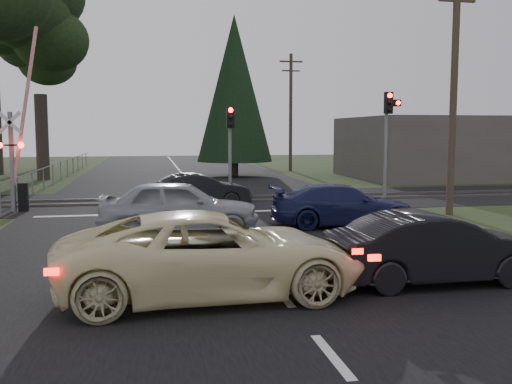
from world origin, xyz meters
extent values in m
plane|color=#283216|center=(0.00, 0.00, 0.00)|extent=(120.00, 120.00, 0.00)
cube|color=black|center=(0.00, 10.00, 0.01)|extent=(14.00, 100.00, 0.01)
cube|color=black|center=(0.00, 12.00, 0.01)|extent=(120.00, 8.00, 0.01)
cube|color=silver|center=(0.00, 8.20, 0.01)|extent=(13.00, 0.35, 0.00)
cube|color=#59544C|center=(0.00, 11.20, 0.05)|extent=(120.00, 0.12, 0.10)
cube|color=#59544C|center=(0.00, 12.80, 0.05)|extent=(120.00, 0.12, 0.10)
cylinder|color=slate|center=(-7.50, 9.80, 1.90)|extent=(0.18, 0.18, 3.80)
cube|color=white|center=(-7.50, 9.70, 3.40)|extent=(0.88, 0.03, 0.88)
cube|color=white|center=(-7.50, 9.70, 3.40)|extent=(0.88, 0.03, 0.88)
cube|color=black|center=(-7.50, 9.72, 2.55)|extent=(0.90, 0.06, 0.06)
sphere|color=#FF0C07|center=(-7.88, 9.65, 2.55)|extent=(0.22, 0.22, 0.22)
sphere|color=#FF0C07|center=(-7.12, 9.65, 2.55)|extent=(0.22, 0.22, 0.22)
cube|color=black|center=(-7.15, 9.80, 0.55)|extent=(0.35, 0.25, 1.10)
cube|color=red|center=(-6.95, 9.80, 4.00)|extent=(1.16, 0.10, 5.93)
cylinder|color=slate|center=(7.50, 9.60, 1.90)|extent=(0.14, 0.14, 3.80)
cube|color=black|center=(7.50, 9.42, 4.25)|extent=(0.32, 0.24, 0.90)
sphere|color=#FF0C07|center=(7.50, 9.29, 4.55)|extent=(0.20, 0.20, 0.20)
sphere|color=black|center=(7.50, 9.29, 4.25)|extent=(0.18, 0.18, 0.18)
sphere|color=black|center=(7.50, 9.29, 3.95)|extent=(0.18, 0.18, 0.18)
cube|color=black|center=(7.88, 9.42, 4.25)|extent=(0.28, 0.22, 0.28)
sphere|color=#FF0C07|center=(7.88, 9.30, 4.25)|extent=(0.18, 0.18, 0.18)
cylinder|color=slate|center=(1.00, 10.80, 1.60)|extent=(0.14, 0.14, 3.20)
cube|color=black|center=(1.00, 10.62, 3.65)|extent=(0.32, 0.24, 0.90)
sphere|color=#FF0C07|center=(1.00, 10.49, 3.95)|extent=(0.20, 0.20, 0.20)
sphere|color=black|center=(1.00, 10.49, 3.65)|extent=(0.18, 0.18, 0.18)
sphere|color=black|center=(1.00, 10.49, 3.35)|extent=(0.18, 0.18, 0.18)
cylinder|color=#4C3D2D|center=(8.50, 6.00, 4.50)|extent=(0.26, 0.26, 9.00)
cube|color=#4C3D2D|center=(8.50, 6.00, 7.70)|extent=(1.40, 0.10, 0.10)
cylinder|color=#4C3D2D|center=(8.50, 30.00, 4.50)|extent=(0.26, 0.26, 9.00)
cube|color=#4C3D2D|center=(8.50, 30.00, 8.40)|extent=(1.80, 0.12, 0.12)
cube|color=#4C3D2D|center=(8.50, 30.00, 7.70)|extent=(1.40, 0.10, 0.10)
cylinder|color=#4C3D2D|center=(8.50, 55.00, 4.50)|extent=(0.26, 0.26, 9.00)
cube|color=#4C3D2D|center=(8.50, 55.00, 8.40)|extent=(1.80, 0.12, 0.12)
cube|color=#4C3D2D|center=(8.50, 55.00, 7.70)|extent=(1.40, 0.10, 0.10)
cylinder|color=#473D33|center=(-9.00, 25.00, 2.70)|extent=(0.80, 0.80, 5.40)
ellipsoid|color=black|center=(-9.00, 25.00, 9.60)|extent=(6.00, 6.00, 7.20)
cylinder|color=#473D33|center=(-11.00, 36.00, 2.70)|extent=(0.80, 0.80, 5.40)
ellipsoid|color=black|center=(-11.00, 36.00, 9.60)|extent=(6.00, 6.00, 7.20)
cylinder|color=#473D33|center=(3.50, 26.00, 1.00)|extent=(0.50, 0.50, 2.00)
cone|color=black|center=(3.50, 26.00, 6.00)|extent=(5.20, 5.20, 10.00)
cube|color=#59514C|center=(18.00, 22.00, 2.00)|extent=(14.00, 10.00, 4.00)
imported|color=beige|center=(-1.28, -2.81, 0.79)|extent=(5.79, 2.87, 1.58)
imported|color=black|center=(3.25, -2.75, 0.71)|extent=(4.36, 1.58, 1.43)
imported|color=#97999E|center=(-1.53, 3.93, 0.81)|extent=(4.89, 2.26, 1.62)
imported|color=#171B47|center=(3.76, 4.31, 0.68)|extent=(4.80, 2.25, 1.35)
imported|color=black|center=(-0.39, 9.88, 0.68)|extent=(4.22, 1.81, 1.35)
camera|label=1|loc=(-2.42, -13.16, 3.06)|focal=40.00mm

